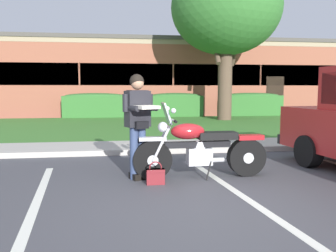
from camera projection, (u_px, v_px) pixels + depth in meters
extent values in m
plane|color=#424247|center=(216.00, 203.00, 4.61)|extent=(140.00, 140.00, 0.00)
cube|color=#ADA89E|center=(173.00, 151.00, 8.13)|extent=(60.00, 0.20, 0.12)
cube|color=#ADA89E|center=(167.00, 146.00, 8.97)|extent=(60.00, 1.50, 0.08)
cube|color=#3D752D|center=(150.00, 126.00, 13.70)|extent=(60.00, 8.11, 0.06)
cube|color=silver|center=(35.00, 206.00, 4.48)|extent=(0.53, 4.39, 0.01)
cube|color=silver|center=(244.00, 197.00, 4.87)|extent=(0.53, 4.39, 0.01)
cylinder|color=black|center=(153.00, 160.00, 5.78)|extent=(0.64, 0.11, 0.64)
cylinder|color=silver|center=(153.00, 160.00, 5.78)|extent=(0.18, 0.12, 0.18)
cylinder|color=black|center=(246.00, 157.00, 6.03)|extent=(0.64, 0.19, 0.64)
cylinder|color=silver|center=(246.00, 157.00, 6.03)|extent=(0.18, 0.20, 0.18)
cube|color=silver|center=(152.00, 139.00, 5.75)|extent=(0.44, 0.15, 0.06)
cube|color=maroon|center=(250.00, 137.00, 6.01)|extent=(0.44, 0.21, 0.08)
cylinder|color=silver|center=(161.00, 144.00, 5.70)|extent=(0.31, 0.05, 0.58)
cylinder|color=silver|center=(160.00, 142.00, 5.85)|extent=(0.31, 0.05, 0.58)
sphere|color=silver|center=(163.00, 127.00, 5.75)|extent=(0.17, 0.17, 0.17)
cylinder|color=silver|center=(171.00, 119.00, 5.76)|extent=(0.04, 0.72, 0.03)
cylinder|color=black|center=(175.00, 122.00, 5.41)|extent=(0.05, 0.10, 0.04)
cylinder|color=black|center=(168.00, 118.00, 6.12)|extent=(0.05, 0.10, 0.04)
sphere|color=silver|center=(174.00, 111.00, 5.45)|extent=(0.08, 0.08, 0.08)
sphere|color=silver|center=(167.00, 109.00, 6.04)|extent=(0.08, 0.08, 0.08)
cube|color=#B2BCC6|center=(167.00, 113.00, 5.74)|extent=(0.15, 0.36, 0.35)
cube|color=black|center=(198.00, 144.00, 5.88)|extent=(1.10, 0.12, 0.10)
ellipsoid|color=maroon|center=(188.00, 131.00, 5.83)|extent=(0.56, 0.33, 0.26)
cube|color=black|center=(217.00, 135.00, 5.91)|extent=(0.64, 0.29, 0.12)
cube|color=silver|center=(199.00, 156.00, 5.90)|extent=(0.40, 0.25, 0.28)
cylinder|color=silver|center=(197.00, 147.00, 5.88)|extent=(0.18, 0.12, 0.21)
cylinder|color=silver|center=(201.00, 147.00, 5.89)|extent=(0.18, 0.12, 0.21)
cylinder|color=silver|center=(218.00, 160.00, 6.11)|extent=(0.60, 0.09, 0.08)
cylinder|color=silver|center=(230.00, 159.00, 6.14)|extent=(0.60, 0.09, 0.08)
cylinder|color=black|center=(209.00, 171.00, 5.79)|extent=(0.12, 0.12, 0.30)
cube|color=black|center=(142.00, 175.00, 5.88)|extent=(0.20, 0.26, 0.10)
cube|color=black|center=(135.00, 176.00, 5.81)|extent=(0.20, 0.26, 0.10)
cylinder|color=navy|center=(142.00, 152.00, 5.86)|extent=(0.14, 0.14, 0.86)
cylinder|color=navy|center=(134.00, 153.00, 5.79)|extent=(0.14, 0.14, 0.86)
cube|color=#232328|center=(137.00, 109.00, 5.75)|extent=(0.44, 0.36, 0.58)
cube|color=#232328|center=(137.00, 92.00, 5.72)|extent=(0.36, 0.30, 0.06)
sphere|color=#A87A5B|center=(137.00, 83.00, 5.70)|extent=(0.21, 0.21, 0.21)
sphere|color=black|center=(137.00, 81.00, 5.71)|extent=(0.23, 0.23, 0.23)
cube|color=black|center=(141.00, 125.00, 5.67)|extent=(0.24, 0.18, 0.12)
cylinder|color=#232328|center=(151.00, 108.00, 5.70)|extent=(0.22, 0.35, 0.09)
cylinder|color=#232328|center=(133.00, 108.00, 5.53)|extent=(0.22, 0.35, 0.09)
cylinder|color=#232328|center=(150.00, 102.00, 5.84)|extent=(0.10, 0.10, 0.28)
cylinder|color=#232328|center=(126.00, 103.00, 5.60)|extent=(0.10, 0.10, 0.28)
cube|color=beige|center=(146.00, 107.00, 5.49)|extent=(0.42, 0.42, 0.05)
cube|color=maroon|center=(156.00, 177.00, 5.52)|extent=(0.28, 0.12, 0.24)
cube|color=maroon|center=(156.00, 170.00, 5.50)|extent=(0.28, 0.13, 0.04)
torus|color=maroon|center=(155.00, 168.00, 5.50)|extent=(0.20, 0.02, 0.20)
cube|color=black|center=(317.00, 138.00, 7.84)|extent=(1.90, 0.31, 0.20)
cylinder|color=black|center=(308.00, 151.00, 6.73)|extent=(0.30, 0.62, 0.60)
cylinder|color=brown|center=(225.00, 86.00, 16.00)|extent=(0.63, 0.63, 3.18)
ellipsoid|color=#33702D|center=(226.00, 8.00, 15.64)|extent=(4.84, 4.84, 4.11)
cylinder|color=brown|center=(235.00, 50.00, 15.90)|extent=(0.22, 1.06, 1.39)
cylinder|color=brown|center=(216.00, 50.00, 15.78)|extent=(0.22, 1.04, 1.39)
cube|color=#336B2D|center=(95.00, 107.00, 17.57)|extent=(3.10, 0.90, 1.10)
ellipsoid|color=#336B2D|center=(95.00, 96.00, 17.51)|extent=(2.95, 0.84, 0.28)
cube|color=#336B2D|center=(176.00, 106.00, 18.15)|extent=(2.67, 0.90, 1.10)
ellipsoid|color=#336B2D|center=(176.00, 96.00, 18.09)|extent=(2.54, 0.84, 0.28)
cube|color=#336B2D|center=(251.00, 106.00, 18.72)|extent=(3.13, 0.90, 1.10)
ellipsoid|color=#336B2D|center=(252.00, 95.00, 18.66)|extent=(2.98, 0.84, 0.28)
cube|color=#93513D|center=(160.00, 81.00, 23.67)|extent=(27.78, 10.76, 3.95)
cube|color=#998466|center=(173.00, 42.00, 18.22)|extent=(27.78, 0.10, 0.24)
cube|color=#4C4742|center=(160.00, 49.00, 23.45)|extent=(28.06, 10.87, 0.20)
cube|color=#1E282D|center=(173.00, 75.00, 18.38)|extent=(23.61, 0.06, 1.10)
cube|color=#93513D|center=(79.00, 74.00, 17.70)|extent=(0.08, 0.04, 1.20)
cube|color=#93513D|center=(173.00, 75.00, 18.37)|extent=(0.08, 0.04, 1.20)
cube|color=#93513D|center=(260.00, 75.00, 19.04)|extent=(0.08, 0.04, 1.20)
cube|color=#473323|center=(274.00, 96.00, 19.30)|extent=(1.00, 0.08, 2.10)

